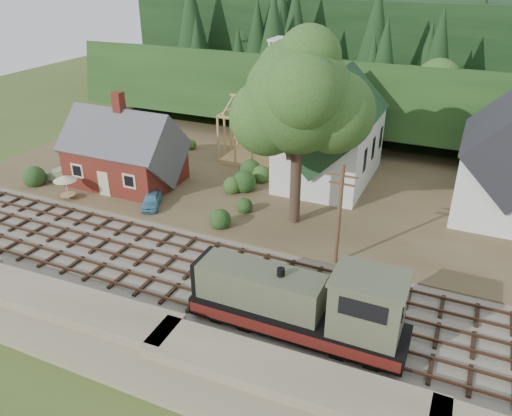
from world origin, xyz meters
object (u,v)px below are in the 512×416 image
at_px(locomotive, 305,306).
at_px(patio_set, 65,179).
at_px(car_green, 66,175).
at_px(car_blue, 151,200).

xyz_separation_m(locomotive, patio_set, (-26.04, 8.50, 0.07)).
distance_m(locomotive, patio_set, 27.39).
relative_size(locomotive, patio_set, 5.43).
relative_size(car_green, patio_set, 1.64).
bearing_deg(car_green, car_blue, -112.39).
distance_m(car_blue, patio_set, 8.29).
bearing_deg(locomotive, car_green, 158.19).
bearing_deg(patio_set, car_green, 134.47).
bearing_deg(car_blue, locomotive, -55.58).
bearing_deg(patio_set, car_blue, 13.61).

